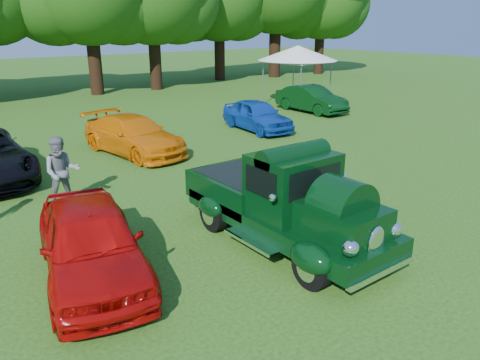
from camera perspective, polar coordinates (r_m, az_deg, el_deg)
ground at (r=10.03m, az=-1.07°, el=-7.98°), size 120.00×120.00×0.00m
hero_pickup at (r=9.95m, az=5.39°, el=-2.84°), size 2.39×5.13×2.00m
red_convertible at (r=8.97m, az=-17.71°, el=-7.19°), size 2.62×4.53×1.45m
back_car_orange at (r=17.18m, az=-12.84°, el=5.35°), size 2.55×4.84×1.34m
back_car_blue at (r=20.52m, az=2.09°, el=7.92°), size 1.95×4.02×1.32m
back_car_green at (r=25.09m, az=8.67°, el=9.74°), size 1.50×4.14×1.36m
spectator_grey at (r=12.61m, az=-20.88°, el=0.91°), size 1.05×0.92×1.83m
canopy_tent at (r=26.88m, az=7.05°, el=15.06°), size 4.88×4.88×3.28m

